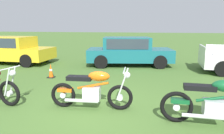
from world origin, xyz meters
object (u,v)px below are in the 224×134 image
at_px(motorcycle_green, 215,103).
at_px(traffic_cone, 51,71).
at_px(car_yellow, 12,49).
at_px(car_teal, 128,50).
at_px(motorcycle_orange, 92,90).

distance_m(motorcycle_green, traffic_cone, 5.95).
xyz_separation_m(car_yellow, traffic_cone, (3.59, -2.48, -0.54)).
relative_size(car_yellow, traffic_cone, 7.28).
relative_size(car_teal, traffic_cone, 7.94).
relative_size(motorcycle_orange, car_teal, 0.46).
bearing_deg(car_teal, motorcycle_orange, -101.26).
relative_size(motorcycle_orange, motorcycle_green, 0.98).
xyz_separation_m(car_yellow, car_teal, (6.16, 0.74, -0.00)).
relative_size(motorcycle_orange, traffic_cone, 3.62).
distance_m(car_yellow, car_teal, 6.20).
relative_size(motorcycle_green, car_teal, 0.46).
bearing_deg(motorcycle_orange, motorcycle_green, -12.20).
bearing_deg(motorcycle_green, car_yellow, 148.29).
height_order(motorcycle_green, car_teal, car_teal).
height_order(motorcycle_orange, traffic_cone, motorcycle_orange).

